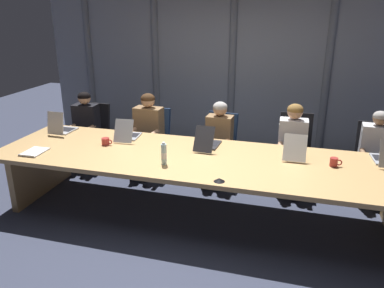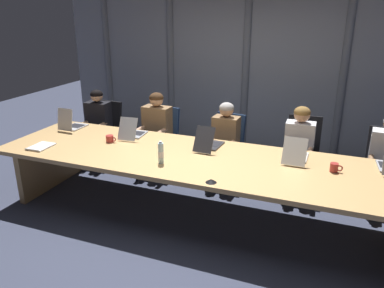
# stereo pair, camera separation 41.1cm
# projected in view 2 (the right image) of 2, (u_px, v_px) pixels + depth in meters

# --- Properties ---
(ground_plane) EXTENTS (13.62, 13.62, 0.00)m
(ground_plane) POSITION_uv_depth(u_px,v_px,m) (197.00, 214.00, 4.53)
(ground_plane) COLOR #383D51
(conference_table) EXTENTS (4.74, 1.33, 0.73)m
(conference_table) POSITION_uv_depth(u_px,v_px,m) (197.00, 167.00, 4.32)
(conference_table) COLOR tan
(conference_table) RESTS_ON ground_plane
(curtain_backdrop) EXTENTS (6.81, 0.17, 2.75)m
(curtain_backdrop) POSITION_uv_depth(u_px,v_px,m) (251.00, 68.00, 6.25)
(curtain_backdrop) COLOR gray
(curtain_backdrop) RESTS_ON ground_plane
(laptop_left_end) EXTENTS (0.24, 0.38, 0.31)m
(laptop_left_end) POSITION_uv_depth(u_px,v_px,m) (72.00, 124.00, 5.27)
(laptop_left_end) COLOR #BCBCC1
(laptop_left_end) RESTS_ON conference_table
(laptop_left_mid) EXTENTS (0.27, 0.47, 0.29)m
(laptop_left_mid) POSITION_uv_depth(u_px,v_px,m) (133.00, 133.00, 4.95)
(laptop_left_mid) COLOR #A8ADB7
(laptop_left_mid) RESTS_ON conference_table
(laptop_center) EXTENTS (0.25, 0.49, 0.30)m
(laptop_center) POSITION_uv_depth(u_px,v_px,m) (209.00, 143.00, 4.55)
(laptop_center) COLOR #2D2D33
(laptop_center) RESTS_ON conference_table
(laptop_right_mid) EXTENTS (0.25, 0.47, 0.29)m
(laptop_right_mid) POSITION_uv_depth(u_px,v_px,m) (296.00, 155.00, 4.20)
(laptop_right_mid) COLOR beige
(laptop_right_mid) RESTS_ON conference_table
(office_chair_left_end) EXTENTS (0.60, 0.60, 0.92)m
(office_chair_left_end) POSITION_uv_depth(u_px,v_px,m) (105.00, 138.00, 6.09)
(office_chair_left_end) COLOR black
(office_chair_left_end) RESTS_ON ground_plane
(office_chair_left_mid) EXTENTS (0.60, 0.60, 0.91)m
(office_chair_left_mid) POSITION_uv_depth(u_px,v_px,m) (161.00, 146.00, 5.75)
(office_chair_left_mid) COLOR navy
(office_chair_left_mid) RESTS_ON ground_plane
(office_chair_center) EXTENTS (0.60, 0.61, 0.91)m
(office_chair_center) POSITION_uv_depth(u_px,v_px,m) (224.00, 155.00, 5.41)
(office_chair_center) COLOR navy
(office_chair_center) RESTS_ON ground_plane
(office_chair_right_mid) EXTENTS (0.60, 0.60, 0.98)m
(office_chair_right_mid) POSITION_uv_depth(u_px,v_px,m) (300.00, 164.00, 5.04)
(office_chair_right_mid) COLOR black
(office_chair_right_mid) RESTS_ON ground_plane
(office_chair_right_end) EXTENTS (0.60, 0.60, 0.93)m
(office_chair_right_end) POSITION_uv_depth(u_px,v_px,m) (382.00, 176.00, 4.71)
(office_chair_right_end) COLOR black
(office_chair_right_end) RESTS_ON ground_plane
(person_left_end) EXTENTS (0.39, 0.56, 1.14)m
(person_left_end) POSITION_uv_depth(u_px,v_px,m) (96.00, 123.00, 5.86)
(person_left_end) COLOR black
(person_left_end) RESTS_ON ground_plane
(person_left_mid) EXTENTS (0.43, 0.56, 1.18)m
(person_left_mid) POSITION_uv_depth(u_px,v_px,m) (155.00, 128.00, 5.51)
(person_left_mid) COLOR olive
(person_left_mid) RESTS_ON ground_plane
(person_center) EXTENTS (0.38, 0.56, 1.12)m
(person_center) POSITION_uv_depth(u_px,v_px,m) (223.00, 139.00, 5.16)
(person_center) COLOR olive
(person_center) RESTS_ON ground_plane
(person_right_mid) EXTENTS (0.38, 0.55, 1.16)m
(person_right_mid) POSITION_uv_depth(u_px,v_px,m) (298.00, 146.00, 4.81)
(person_right_mid) COLOR silver
(person_right_mid) RESTS_ON ground_plane
(water_bottle_primary) EXTENTS (0.06, 0.06, 0.25)m
(water_bottle_primary) POSITION_uv_depth(u_px,v_px,m) (161.00, 153.00, 4.08)
(water_bottle_primary) COLOR silver
(water_bottle_primary) RESTS_ON conference_table
(coffee_mug_near) EXTENTS (0.13, 0.08, 0.09)m
(coffee_mug_near) POSITION_uv_depth(u_px,v_px,m) (335.00, 168.00, 3.88)
(coffee_mug_near) COLOR #B2332D
(coffee_mug_near) RESTS_ON conference_table
(coffee_mug_far) EXTENTS (0.14, 0.09, 0.09)m
(coffee_mug_far) POSITION_uv_depth(u_px,v_px,m) (110.00, 139.00, 4.75)
(coffee_mug_far) COLOR #B2332D
(coffee_mug_far) RESTS_ON conference_table
(conference_mic_middle) EXTENTS (0.11, 0.11, 0.03)m
(conference_mic_middle) POSITION_uv_depth(u_px,v_px,m) (211.00, 181.00, 3.66)
(conference_mic_middle) COLOR black
(conference_mic_middle) RESTS_ON conference_table
(spiral_notepad) EXTENTS (0.23, 0.31, 0.03)m
(spiral_notepad) POSITION_uv_depth(u_px,v_px,m) (41.00, 147.00, 4.58)
(spiral_notepad) COLOR silver
(spiral_notepad) RESTS_ON conference_table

